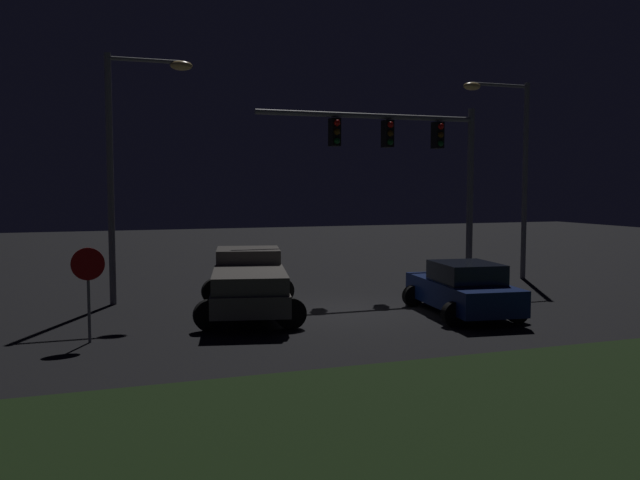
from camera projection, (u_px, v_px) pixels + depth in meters
ground_plane at (346, 309)px, 20.03m from camera, size 80.00×80.00×0.00m
grass_median at (572, 411)px, 10.82m from camera, size 26.08×7.07×0.10m
pickup_truck at (249, 280)px, 19.16m from camera, size 3.67×5.71×1.80m
car_sedan at (463, 289)px, 19.17m from camera, size 2.83×4.59×1.51m
traffic_signal_gantry at (412, 151)px, 24.16m from camera, size 8.32×0.56×6.50m
street_lamp_left at (128, 146)px, 20.70m from camera, size 2.65×0.44×7.65m
street_lamp_right at (512, 154)px, 26.24m from camera, size 2.93×0.44×7.67m
stop_sign at (88, 276)px, 15.63m from camera, size 0.76×0.08×2.23m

